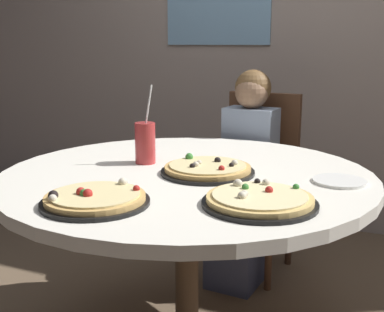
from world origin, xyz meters
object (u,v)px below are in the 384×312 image
Objects in this scene: diner_child at (244,189)px; pizza_cheese at (259,200)px; chair_wooden at (257,172)px; pizza_veggie at (208,169)px; plate_small at (339,181)px; soda_cup at (145,143)px; dining_table at (187,194)px; pizza_pepperoni at (95,199)px.

diner_child reaches higher than pizza_cheese.
diner_child is 3.19× the size of pizza_cheese.
pizza_cheese is (0.35, -1.01, 0.28)m from diner_child.
chair_wooden is 2.80× the size of pizza_veggie.
soda_cup is at bearing -179.21° from plate_small.
pizza_cheese is (0.34, -1.19, 0.24)m from chair_wooden.
diner_child is (-0.01, 0.74, -0.18)m from dining_table.
chair_wooden reaches higher than dining_table.
diner_child is 1.10m from pizza_cheese.
pizza_cheese is at bearing -30.94° from soda_cup.
chair_wooden reaches higher than plate_small.
soda_cup is at bearing 102.04° from pizza_pepperoni.
chair_wooden is 0.19m from diner_child.
pizza_pepperoni is 1.78× the size of plate_small.
soda_cup is 0.74m from plate_small.
pizza_cheese is at bearing -118.12° from plate_small.
soda_cup reaches higher than pizza_veggie.
soda_cup is (-0.20, -0.67, 0.35)m from diner_child.
dining_table is at bearing -171.82° from plate_small.
chair_wooden is 3.09× the size of soda_cup.
diner_child is at bearing 129.02° from plate_small.
soda_cup is (-0.55, 0.33, 0.06)m from pizza_cheese.
dining_table is 0.27m from soda_cup.
pizza_pepperoni is at bearing -77.96° from soda_cup.
dining_table is 1.43× the size of chair_wooden.
chair_wooden is at bearing 85.69° from pizza_pepperoni.
diner_child is at bearing 73.51° from soda_cup.
pizza_pepperoni is at bearing -140.18° from plate_small.
pizza_veggie is at bearing 69.22° from pizza_pepperoni.
pizza_cheese is 1.06× the size of pizza_pepperoni.
pizza_cheese is at bearing -37.33° from dining_table.
diner_child reaches higher than chair_wooden.
pizza_cheese is 1.88× the size of plate_small.
chair_wooden is 1.26m from pizza_cheese.
plate_small is (0.18, 0.34, -0.01)m from pizza_cheese.
dining_table is 4.23× the size of pizza_pepperoni.
pizza_veggie and pizza_pepperoni have the same top height.
pizza_pepperoni is at bearing -157.87° from pizza_cheese.
chair_wooden is at bearing 76.04° from soda_cup.
chair_wooden is at bearing 85.86° from diner_child.
diner_child is 3.19× the size of pizza_veggie.
pizza_veggie is 0.30m from soda_cup.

